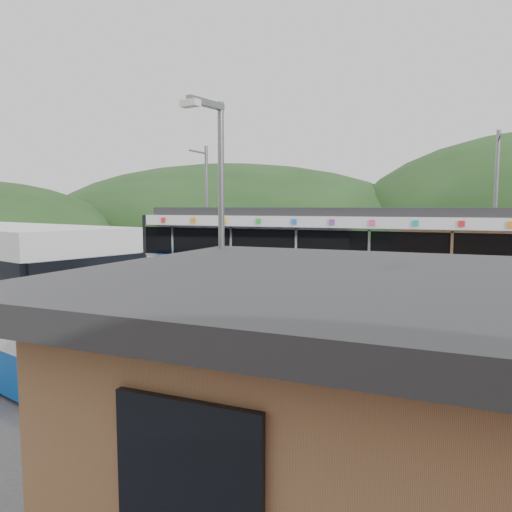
% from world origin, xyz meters
% --- Properties ---
extents(ground, '(120.00, 120.00, 0.00)m').
position_xyz_m(ground, '(0.00, 0.00, 0.00)').
color(ground, '#4C4C4F').
rests_on(ground, ground).
extents(hills, '(146.00, 149.00, 26.00)m').
position_xyz_m(hills, '(6.19, 5.29, 0.00)').
color(hills, '#1E3D19').
rests_on(hills, ground).
extents(platform, '(26.00, 3.20, 0.30)m').
position_xyz_m(platform, '(0.00, 3.30, 0.15)').
color(platform, '#9E9E99').
rests_on(platform, ground).
extents(yellow_line, '(26.00, 0.10, 0.01)m').
position_xyz_m(yellow_line, '(0.00, 2.00, 0.30)').
color(yellow_line, yellow).
rests_on(yellow_line, platform).
extents(train, '(20.44, 3.01, 3.74)m').
position_xyz_m(train, '(2.00, 6.00, 2.06)').
color(train, black).
rests_on(train, ground).
extents(catenary_mast_west, '(0.18, 1.80, 7.00)m').
position_xyz_m(catenary_mast_west, '(-7.00, 8.56, 3.65)').
color(catenary_mast_west, slate).
rests_on(catenary_mast_west, ground).
extents(catenary_mast_east, '(0.18, 1.80, 7.00)m').
position_xyz_m(catenary_mast_east, '(7.00, 8.56, 3.65)').
color(catenary_mast_east, slate).
rests_on(catenary_mast_east, ground).
extents(station_shelter, '(9.20, 6.20, 3.00)m').
position_xyz_m(station_shelter, '(6.00, -9.01, 1.55)').
color(station_shelter, '#8D623D').
rests_on(station_shelter, ground).
extents(lamp_post, '(0.38, 1.04, 5.77)m').
position_xyz_m(lamp_post, '(1.70, -6.57, 3.45)').
color(lamp_post, slate).
rests_on(lamp_post, ground).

